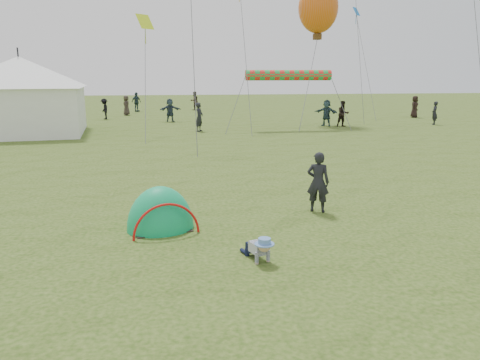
{
  "coord_description": "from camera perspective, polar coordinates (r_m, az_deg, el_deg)",
  "views": [
    {
      "loc": [
        -2.09,
        -8.52,
        3.46
      ],
      "look_at": [
        -0.52,
        2.14,
        1.0
      ],
      "focal_mm": 35.0,
      "sensor_mm": 36.0,
      "label": 1
    }
  ],
  "objects": [
    {
      "name": "crowd_person_11",
      "position": [
        32.17,
        10.5,
        8.05
      ],
      "size": [
        1.55,
        1.47,
        1.75
      ],
      "primitive_type": "imported",
      "rotation": [
        0.0,
        0.0,
        5.55
      ],
      "color": "#2C434C",
      "rests_on": "ground"
    },
    {
      "name": "crowd_person_2",
      "position": [
        44.79,
        -12.52,
        9.28
      ],
      "size": [
        1.04,
        1.03,
        1.76
      ],
      "primitive_type": "imported",
      "rotation": [
        0.0,
        0.0,
        0.77
      ],
      "color": "#2B3F49",
      "rests_on": "ground"
    },
    {
      "name": "crowd_person_0",
      "position": [
        35.06,
        22.63,
        7.54
      ],
      "size": [
        0.53,
        0.66,
        1.59
      ],
      "primitive_type": "imported",
      "rotation": [
        0.0,
        0.0,
        4.41
      ],
      "color": "black",
      "rests_on": "ground"
    },
    {
      "name": "crawling_toddler",
      "position": [
        8.9,
        2.36,
        -8.23
      ],
      "size": [
        0.67,
        0.79,
        0.52
      ],
      "primitive_type": null,
      "rotation": [
        0.0,
        0.0,
        0.33
      ],
      "color": "black",
      "rests_on": "ground"
    },
    {
      "name": "standing_adult",
      "position": [
        12.0,
        9.49,
        -0.25
      ],
      "size": [
        0.67,
        0.57,
        1.55
      ],
      "primitive_type": "imported",
      "rotation": [
        0.0,
        0.0,
        2.71
      ],
      "color": "black",
      "rests_on": "ground"
    },
    {
      "name": "rainbow_tube_kite",
      "position": [
        29.83,
        5.93,
        12.59
      ],
      "size": [
        5.38,
        0.64,
        0.64
      ],
      "primitive_type": "cylinder",
      "rotation": [
        0.0,
        1.57,
        0.0
      ],
      "color": "red"
    },
    {
      "name": "balloon_kite",
      "position": [
        34.3,
        9.51,
        19.68
      ],
      "size": [
        2.71,
        2.71,
        3.79
      ],
      "primitive_type": null,
      "color": "#E25305"
    },
    {
      "name": "crowd_person_12",
      "position": [
        28.72,
        -4.98,
        7.66
      ],
      "size": [
        0.66,
        0.76,
        1.74
      ],
      "primitive_type": "imported",
      "rotation": [
        0.0,
        0.0,
        1.1
      ],
      "color": "black",
      "rests_on": "ground"
    },
    {
      "name": "event_marquee",
      "position": [
        30.04,
        -25.05,
        9.59
      ],
      "size": [
        7.59,
        7.59,
        4.72
      ],
      "primitive_type": null,
      "rotation": [
        0.0,
        0.0,
        0.11
      ],
      "color": "white",
      "rests_on": "ground"
    },
    {
      "name": "diamond_kite_4",
      "position": [
        41.23,
        14.01,
        19.32
      ],
      "size": [
        0.82,
        0.82,
        0.67
      ],
      "primitive_type": "plane",
      "rotation": [
        1.05,
        0.0,
        0.79
      ],
      "color": "blue"
    },
    {
      "name": "crowd_person_3",
      "position": [
        37.2,
        -26.49,
        7.47
      ],
      "size": [
        1.17,
        0.86,
        1.63
      ],
      "primitive_type": "imported",
      "rotation": [
        0.0,
        0.0,
        6.03
      ],
      "color": "#23212B",
      "rests_on": "ground"
    },
    {
      "name": "crowd_person_9",
      "position": [
        37.83,
        -16.18,
        8.33
      ],
      "size": [
        0.89,
        1.16,
        1.58
      ],
      "primitive_type": "imported",
      "rotation": [
        0.0,
        0.0,
        5.04
      ],
      "color": "black",
      "rests_on": "ground"
    },
    {
      "name": "ground",
      "position": [
        9.43,
        5.08,
        -8.71
      ],
      "size": [
        140.0,
        140.0,
        0.0
      ],
      "primitive_type": "plane",
      "color": "#22400C"
    },
    {
      "name": "crowd_person_7",
      "position": [
        31.92,
        12.45,
        7.88
      ],
      "size": [
        0.85,
        0.68,
        1.69
      ],
      "primitive_type": "imported",
      "rotation": [
        0.0,
        0.0,
        0.05
      ],
      "color": "black",
      "rests_on": "ground"
    },
    {
      "name": "diamond_kite_2",
      "position": [
        29.02,
        -11.52,
        18.4
      ],
      "size": [
        1.05,
        1.05,
        0.86
      ],
      "primitive_type": "plane",
      "rotation": [
        1.05,
        0.0,
        0.79
      ],
      "color": "#CAEA1B"
    },
    {
      "name": "crowd_person_10",
      "position": [
        40.99,
        -13.68,
        8.83
      ],
      "size": [
        0.54,
        0.81,
        1.64
      ],
      "primitive_type": "imported",
      "rotation": [
        0.0,
        0.0,
        4.73
      ],
      "color": "#352C26",
      "rests_on": "ground"
    },
    {
      "name": "popup_tent",
      "position": [
        10.89,
        -9.63,
        -5.86
      ],
      "size": [
        1.8,
        1.61,
        1.98
      ],
      "primitive_type": "ellipsoid",
      "rotation": [
        0.0,
        0.0,
        0.26
      ],
      "color": "#158D65",
      "rests_on": "ground"
    },
    {
      "name": "crowd_person_5",
      "position": [
        34.79,
        -8.52,
        8.42
      ],
      "size": [
        1.63,
        0.86,
        1.68
      ],
      "primitive_type": "imported",
      "rotation": [
        0.0,
        0.0,
        0.25
      ],
      "color": "#293847",
      "rests_on": "ground"
    },
    {
      "name": "crowd_person_4",
      "position": [
        40.2,
        20.5,
        8.36
      ],
      "size": [
        0.99,
        0.97,
        1.72
      ],
      "primitive_type": "imported",
      "rotation": [
        0.0,
        0.0,
        0.75
      ],
      "color": "black",
      "rests_on": "ground"
    },
    {
      "name": "crowd_person_1",
      "position": [
        45.68,
        -5.58,
        9.58
      ],
      "size": [
        1.07,
        1.0,
        1.76
      ],
      "primitive_type": "imported",
      "rotation": [
        0.0,
        0.0,
        3.66
      ],
      "color": "#332821",
      "rests_on": "ground"
    }
  ]
}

